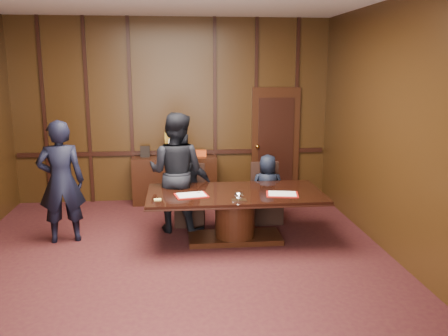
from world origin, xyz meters
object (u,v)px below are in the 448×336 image
(conference_table, at_px, (235,208))
(witness_left, at_px, (61,182))
(sideboard, at_px, (175,178))
(signatory_right, at_px, (267,189))
(signatory_left, at_px, (190,186))
(witness_right, at_px, (176,173))

(conference_table, distance_m, witness_left, 2.61)
(sideboard, height_order, witness_left, witness_left)
(signatory_right, distance_m, witness_left, 3.28)
(signatory_left, distance_m, witness_left, 2.01)
(witness_left, bearing_deg, conference_table, 163.42)
(sideboard, bearing_deg, conference_table, -67.40)
(sideboard, bearing_deg, witness_left, -131.19)
(conference_table, distance_m, signatory_left, 1.04)
(conference_table, relative_size, witness_left, 1.42)
(signatory_left, bearing_deg, signatory_right, -165.98)
(witness_left, relative_size, witness_right, 0.97)
(sideboard, distance_m, signatory_right, 2.06)
(sideboard, xyz_separation_m, witness_left, (-1.67, -1.91, 0.44))
(sideboard, relative_size, conference_table, 0.61)
(sideboard, relative_size, witness_left, 0.87)
(signatory_right, height_order, witness_right, witness_right)
(conference_table, distance_m, signatory_right, 1.03)
(sideboard, distance_m, signatory_left, 1.39)
(sideboard, height_order, conference_table, sideboard)
(signatory_left, xyz_separation_m, witness_left, (-1.92, -0.55, 0.26))
(witness_left, distance_m, witness_right, 1.73)
(conference_table, bearing_deg, signatory_right, 50.91)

